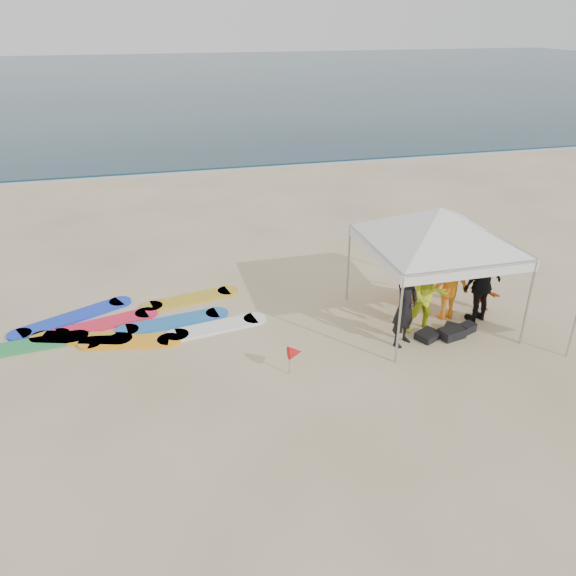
# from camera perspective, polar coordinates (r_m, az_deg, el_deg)

# --- Properties ---
(ground) EXTENTS (120.00, 120.00, 0.00)m
(ground) POSITION_cam_1_polar(r_m,az_deg,el_deg) (10.71, 2.27, -11.94)
(ground) COLOR beige
(ground) RESTS_ON ground
(ocean) EXTENTS (160.00, 84.00, 0.08)m
(ocean) POSITION_cam_1_polar(r_m,az_deg,el_deg) (68.40, -13.22, 20.05)
(ocean) COLOR #0C2633
(ocean) RESTS_ON ground
(shoreline_foam) EXTENTS (160.00, 1.20, 0.01)m
(shoreline_foam) POSITION_cam_1_polar(r_m,az_deg,el_deg) (27.18, -9.02, 11.81)
(shoreline_foam) COLOR silver
(shoreline_foam) RESTS_ON ground
(person_black_a) EXTENTS (0.81, 0.74, 1.85)m
(person_black_a) POSITION_cam_1_polar(r_m,az_deg,el_deg) (12.33, 11.83, -1.85)
(person_black_a) COLOR black
(person_black_a) RESTS_ON ground
(person_yellow) EXTENTS (0.95, 0.78, 1.79)m
(person_yellow) POSITION_cam_1_polar(r_m,az_deg,el_deg) (12.95, 14.00, -0.83)
(person_yellow) COLOR #BCCA1C
(person_yellow) RESTS_ON ground
(person_orange_a) EXTENTS (1.16, 0.71, 1.75)m
(person_orange_a) POSITION_cam_1_polar(r_m,az_deg,el_deg) (13.70, 15.99, 0.38)
(person_orange_a) COLOR orange
(person_orange_a) RESTS_ON ground
(person_black_b) EXTENTS (1.17, 0.70, 1.87)m
(person_black_b) POSITION_cam_1_polar(r_m,az_deg,el_deg) (13.78, 19.13, 0.33)
(person_black_b) COLOR black
(person_black_b) RESTS_ON ground
(person_orange_b) EXTENTS (0.91, 0.73, 1.63)m
(person_orange_b) POSITION_cam_1_polar(r_m,az_deg,el_deg) (14.40, 12.74, 1.78)
(person_orange_b) COLOR orange
(person_orange_b) RESTS_ON ground
(person_seated) EXTENTS (0.64, 0.77, 0.83)m
(person_seated) POSITION_cam_1_polar(r_m,az_deg,el_deg) (14.54, 19.24, -0.59)
(person_seated) COLOR #DC5313
(person_seated) RESTS_ON ground
(canopy_tent) EXTENTS (4.24, 4.24, 3.20)m
(canopy_tent) POSITION_cam_1_polar(r_m,az_deg,el_deg) (12.78, 15.27, 7.85)
(canopy_tent) COLOR #A5A5A8
(canopy_tent) RESTS_ON ground
(marker_pennant) EXTENTS (0.28, 0.28, 0.64)m
(marker_pennant) POSITION_cam_1_polar(r_m,az_deg,el_deg) (11.30, 0.72, -6.56)
(marker_pennant) COLOR #A5A5A8
(marker_pennant) RESTS_ON ground
(gear_pile) EXTENTS (1.55, 0.68, 0.22)m
(gear_pile) POSITION_cam_1_polar(r_m,az_deg,el_deg) (13.27, 16.00, -4.33)
(gear_pile) COLOR black
(gear_pile) RESTS_ON ground
(surfboard_spread) EXTENTS (6.12, 2.69, 0.07)m
(surfboard_spread) POSITION_cam_1_polar(r_m,az_deg,el_deg) (13.68, -16.25, -3.68)
(surfboard_spread) COLOR #F81D3F
(surfboard_spread) RESTS_ON ground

